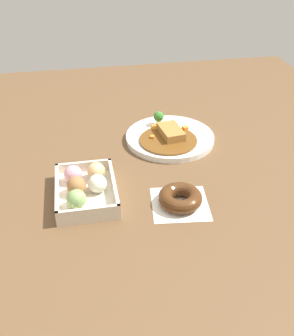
{
  "coord_description": "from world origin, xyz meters",
  "views": [
    {
      "loc": [
        0.96,
        -0.17,
        0.62
      ],
      "look_at": [
        0.09,
        -0.01,
        0.03
      ],
      "focal_mm": 42.55,
      "sensor_mm": 36.0,
      "label": 1
    }
  ],
  "objects": [
    {
      "name": "ground_plane",
      "position": [
        0.0,
        0.0,
        0.0
      ],
      "size": [
        1.6,
        1.6,
        0.0
      ],
      "primitive_type": "plane",
      "color": "brown"
    },
    {
      "name": "curry_plate",
      "position": [
        -0.09,
        0.1,
        0.01
      ],
      "size": [
        0.27,
        0.27,
        0.06
      ],
      "color": "white",
      "rests_on": "ground_plane"
    },
    {
      "name": "donut_box",
      "position": [
        0.14,
        -0.18,
        0.02
      ],
      "size": [
        0.21,
        0.15,
        0.06
      ],
      "color": "beige",
      "rests_on": "ground_plane"
    },
    {
      "name": "chocolate_ring_donut",
      "position": [
        0.22,
        0.05,
        0.02
      ],
      "size": [
        0.15,
        0.15,
        0.04
      ],
      "color": "white",
      "rests_on": "ground_plane"
    }
  ]
}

